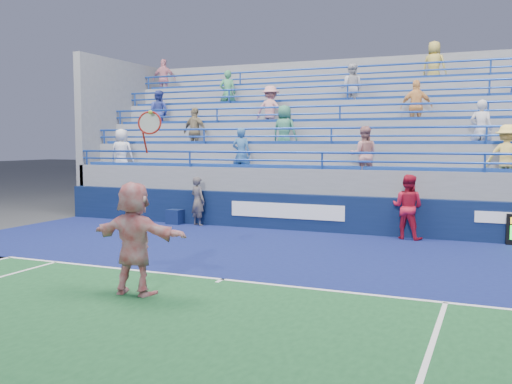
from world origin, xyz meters
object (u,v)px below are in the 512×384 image
at_px(judge_chair, 176,216).
at_px(line_judge, 198,201).
at_px(tennis_player, 134,238).
at_px(ball_girl, 408,207).

height_order(judge_chair, line_judge, line_judge).
distance_m(tennis_player, line_judge, 8.28).
relative_size(tennis_player, line_judge, 2.03).
height_order(line_judge, ball_girl, ball_girl).
xyz_separation_m(tennis_player, line_judge, (-3.00, 7.71, -0.21)).
bearing_deg(judge_chair, line_judge, -0.99).
bearing_deg(tennis_player, line_judge, 111.23).
height_order(tennis_player, ball_girl, tennis_player).
xyz_separation_m(judge_chair, tennis_player, (3.81, -7.73, 0.72)).
height_order(judge_chair, tennis_player, tennis_player).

